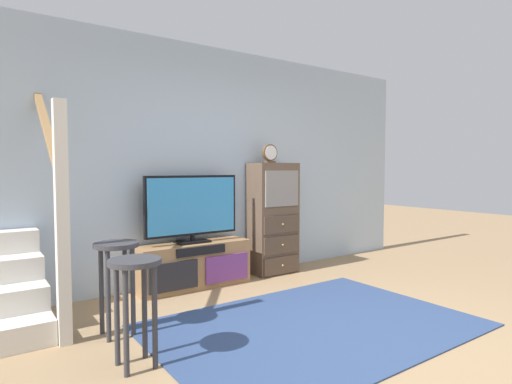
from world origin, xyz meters
TOP-DOWN VIEW (x-y plane):
  - ground_plane at (0.00, 0.00)m, footprint 20.00×20.00m
  - back_wall at (0.00, 2.46)m, footprint 6.40×0.12m
  - area_rug at (0.00, 0.60)m, footprint 2.60×1.80m
  - media_console at (-0.30, 2.19)m, footprint 1.26×0.38m
  - television at (-0.30, 2.22)m, footprint 1.08×0.22m
  - side_cabinet at (0.80, 2.20)m, footprint 0.58×0.38m
  - desk_clock at (0.74, 2.19)m, footprint 0.20×0.08m
  - bar_stool_near at (-1.44, 0.75)m, footprint 0.34×0.34m
  - bar_stool_far at (-1.38, 1.35)m, footprint 0.34×0.34m

SIDE VIEW (x-z plane):
  - ground_plane at x=0.00m, z-range 0.00..0.00m
  - area_rug at x=0.00m, z-range 0.00..0.01m
  - media_console at x=-0.30m, z-range 0.00..0.49m
  - bar_stool_near at x=-1.44m, z-range 0.17..0.89m
  - bar_stool_far at x=-1.38m, z-range 0.18..0.91m
  - side_cabinet at x=0.80m, z-range 0.00..1.36m
  - television at x=-0.30m, z-range 0.51..1.25m
  - back_wall at x=0.00m, z-range 0.00..2.70m
  - desk_clock at x=0.74m, z-range 1.37..1.59m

